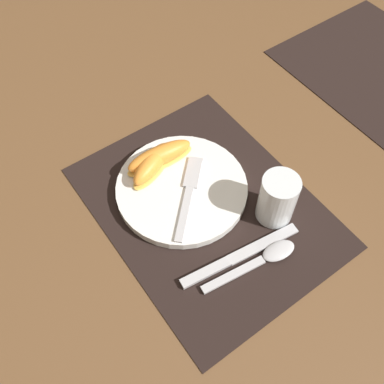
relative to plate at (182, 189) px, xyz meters
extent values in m
plane|color=brown|center=(0.05, 0.02, -0.01)|extent=(3.00, 3.00, 0.00)
cube|color=black|center=(0.05, 0.02, -0.01)|extent=(0.46, 0.35, 0.00)
cylinder|color=white|center=(0.00, 0.00, 0.00)|extent=(0.24, 0.24, 0.02)
cylinder|color=silver|center=(0.14, 0.11, 0.04)|extent=(0.07, 0.07, 0.10)
cylinder|color=yellow|center=(0.14, 0.11, 0.01)|extent=(0.05, 0.05, 0.04)
cube|color=#BCBCC1|center=(0.16, -0.06, 0.00)|extent=(0.03, 0.09, 0.01)
cube|color=#BCBCC1|center=(0.17, 0.05, -0.01)|extent=(0.04, 0.14, 0.01)
cube|color=#BCBCC1|center=(0.19, -0.03, -0.01)|extent=(0.03, 0.12, 0.01)
ellipsoid|color=#BCBCC1|center=(0.20, 0.06, 0.00)|extent=(0.04, 0.06, 0.01)
cube|color=#BCBCC1|center=(0.05, -0.03, 0.01)|extent=(0.09, 0.09, 0.00)
cube|color=#BCBCC1|center=(-0.01, 0.03, 0.01)|extent=(0.07, 0.07, 0.00)
ellipsoid|color=#F7C656|center=(-0.07, 0.00, 0.01)|extent=(0.05, 0.14, 0.01)
ellipsoid|color=orange|center=(-0.07, 0.00, 0.03)|extent=(0.05, 0.13, 0.04)
ellipsoid|color=#F7C656|center=(-0.06, -0.02, 0.01)|extent=(0.08, 0.12, 0.01)
ellipsoid|color=orange|center=(-0.06, -0.02, 0.03)|extent=(0.08, 0.11, 0.04)
camera|label=1|loc=(0.39, -0.26, 0.68)|focal=42.00mm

